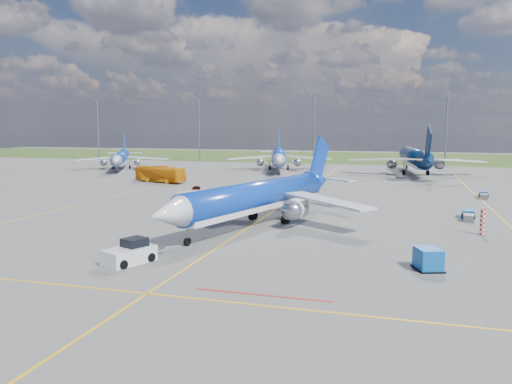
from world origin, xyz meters
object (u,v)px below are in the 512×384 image
(bg_jet_nw, at_px, (121,170))
(baggage_tug_e, at_px, (484,195))
(apron_bus, at_px, (160,174))
(service_car_a, at_px, (196,189))
(main_airliner, at_px, (258,225))
(baggage_tug_w, at_px, (468,215))
(bg_jet_nnw, at_px, (279,171))
(uld_container, at_px, (428,259))
(warning_post, at_px, (483,221))
(service_car_b, at_px, (260,195))
(service_car_c, at_px, (306,196))
(bg_jet_n, at_px, (414,174))
(baggage_tug_c, at_px, (299,186))
(pushback_tug, at_px, (130,253))

(bg_jet_nw, bearing_deg, baggage_tug_e, -46.81)
(apron_bus, xyz_separation_m, service_car_a, (13.86, -13.21, -1.18))
(main_airliner, xyz_separation_m, service_car_a, (-19.37, 26.39, 0.58))
(apron_bus, distance_m, baggage_tug_w, 64.96)
(bg_jet_nnw, height_order, uld_container, bg_jet_nnw)
(baggage_tug_w, bearing_deg, apron_bus, 159.51)
(warning_post, bearing_deg, service_car_a, 150.81)
(service_car_a, distance_m, service_car_b, 14.98)
(service_car_c, bearing_deg, bg_jet_n, 95.07)
(service_car_b, bearing_deg, baggage_tug_e, -72.20)
(service_car_a, bearing_deg, uld_container, -59.99)
(baggage_tug_e, bearing_deg, service_car_b, -153.72)
(baggage_tug_c, bearing_deg, bg_jet_nw, 164.50)
(bg_jet_nw, xyz_separation_m, main_airliner, (58.65, -65.70, 0.00))
(service_car_a, bearing_deg, main_airliner, -66.79)
(bg_jet_nw, bearing_deg, main_airliner, -74.83)
(bg_jet_nnw, xyz_separation_m, baggage_tug_e, (45.56, -42.05, 0.48))
(pushback_tug, height_order, uld_container, pushback_tug)
(bg_jet_nnw, xyz_separation_m, service_car_c, (17.35, -53.17, 0.67))
(bg_jet_nnw, distance_m, pushback_tug, 95.15)
(service_car_b, xyz_separation_m, baggage_tug_c, (3.42, 15.56, -0.23))
(uld_container, relative_size, service_car_b, 0.44)
(warning_post, xyz_separation_m, bg_jet_nnw, (-40.83, 73.67, -1.50))
(apron_bus, bearing_deg, service_car_a, -114.89)
(pushback_tug, height_order, service_car_c, pushback_tug)
(baggage_tug_c, height_order, baggage_tug_e, baggage_tug_c)
(bg_jet_nw, distance_m, uld_container, 111.67)
(bg_jet_n, xyz_separation_m, uld_container, (-0.96, -90.29, 0.92))
(bg_jet_n, xyz_separation_m, service_car_b, (-25.41, -54.96, 0.73))
(bg_jet_nnw, height_order, main_airliner, bg_jet_nnw)
(bg_jet_n, xyz_separation_m, baggage_tug_c, (-21.99, -39.40, 0.50))
(baggage_tug_c, bearing_deg, uld_container, -55.58)
(baggage_tug_w, relative_size, baggage_tug_e, 1.06)
(service_car_b, distance_m, baggage_tug_w, 32.12)
(baggage_tug_w, bearing_deg, service_car_b, 168.12)
(baggage_tug_c, bearing_deg, baggage_tug_w, -30.77)
(pushback_tug, bearing_deg, apron_bus, 136.41)
(bg_jet_nnw, relative_size, main_airliner, 1.05)
(warning_post, height_order, main_airliner, main_airliner)
(bg_jet_n, bearing_deg, baggage_tug_c, 54.60)
(bg_jet_n, xyz_separation_m, baggage_tug_w, (5.24, -64.55, 0.51))
(service_car_c, bearing_deg, baggage_tug_c, 129.02)
(apron_bus, xyz_separation_m, service_car_c, (35.15, -17.72, -1.08))
(service_car_b, xyz_separation_m, baggage_tug_e, (35.62, 12.26, -0.25))
(bg_jet_nw, xyz_separation_m, service_car_a, (39.27, -39.31, 0.58))
(main_airliner, bearing_deg, service_car_a, 143.32)
(service_car_c, xyz_separation_m, baggage_tug_e, (28.21, 11.12, -0.19))
(bg_jet_nw, xyz_separation_m, baggage_tug_w, (83.80, -54.56, 0.51))
(bg_jet_n, xyz_separation_m, pushback_tug, (-25.91, -95.31, 0.86))
(service_car_a, distance_m, baggage_tug_w, 47.06)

